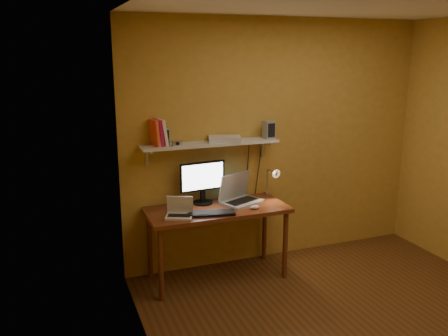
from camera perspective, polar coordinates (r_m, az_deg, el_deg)
name	(u,v)px	position (r m, az deg, el deg)	size (l,w,h in m)	color
room	(372,178)	(3.83, 17.37, -1.20)	(3.44, 3.24, 2.64)	#593216
desk	(217,216)	(4.72, -0.81, -5.82)	(1.40, 0.60, 0.75)	maroon
wall_shelf	(210,144)	(4.71, -1.65, 2.92)	(1.40, 0.25, 0.21)	silver
monitor	(203,180)	(4.77, -2.59, -1.48)	(0.48, 0.22, 0.43)	black
laptop	(238,194)	(4.86, 1.76, -3.20)	(0.48, 0.42, 0.30)	gray
netbook	(180,211)	(4.46, -5.37, -5.18)	(0.29, 0.26, 0.19)	silver
keyboard	(211,213)	(4.50, -1.55, -5.48)	(0.45, 0.15, 0.02)	black
mouse	(255,207)	(4.67, 3.71, -4.71)	(0.10, 0.06, 0.04)	silver
desk_lamp	(272,178)	(4.99, 5.81, -1.23)	(0.09, 0.23, 0.38)	silver
speaker_left	(163,137)	(4.56, -7.30, 3.76)	(0.10, 0.10, 0.17)	gray
speaker_right	(269,130)	(4.93, 5.41, 4.63)	(0.10, 0.10, 0.18)	gray
books	(158,133)	(4.56, -7.91, 4.25)	(0.16, 0.18, 0.25)	#E44929
shelf_camera	(177,143)	(4.53, -5.71, 2.98)	(0.10, 0.05, 0.06)	silver
router	(225,139)	(4.74, 0.07, 3.53)	(0.32, 0.21, 0.05)	silver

